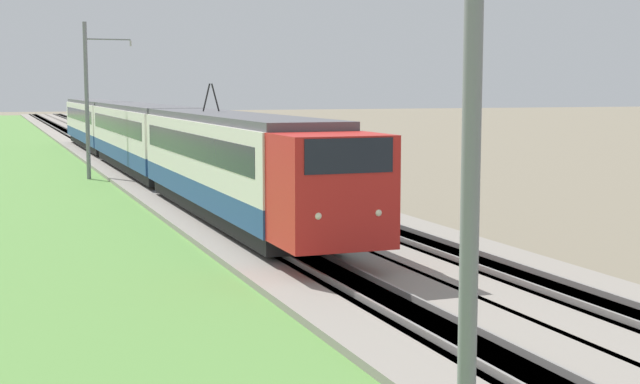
# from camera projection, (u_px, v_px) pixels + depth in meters

# --- Properties ---
(ballast_main) EXTENTS (240.00, 4.40, 0.30)m
(ballast_main) POSITION_uv_depth(u_px,v_px,m) (135.00, 171.00, 52.55)
(ballast_main) COLOR gray
(ballast_main) RESTS_ON ground
(ballast_adjacent) EXTENTS (240.00, 4.40, 0.30)m
(ballast_adjacent) POSITION_uv_depth(u_px,v_px,m) (205.00, 169.00, 54.02)
(ballast_adjacent) COLOR gray
(ballast_adjacent) RESTS_ON ground
(track_main) EXTENTS (240.00, 1.57, 0.45)m
(track_main) POSITION_uv_depth(u_px,v_px,m) (135.00, 171.00, 52.55)
(track_main) COLOR #4C4238
(track_main) RESTS_ON ground
(track_adjacent) EXTENTS (240.00, 1.57, 0.45)m
(track_adjacent) POSITION_uv_depth(u_px,v_px,m) (205.00, 169.00, 54.02)
(track_adjacent) COLOR #4C4238
(track_adjacent) RESTS_ON ground
(grass_verge) EXTENTS (240.00, 13.45, 0.12)m
(grass_verge) POSITION_uv_depth(u_px,v_px,m) (11.00, 177.00, 50.13)
(grass_verge) COLOR #5B8E42
(grass_verge) RESTS_ON ground
(passenger_train) EXTENTS (61.83, 2.89, 5.19)m
(passenger_train) POSITION_uv_depth(u_px,v_px,m) (140.00, 134.00, 50.52)
(passenger_train) COLOR red
(passenger_train) RESTS_ON ground
(catenary_mast_near) EXTENTS (0.22, 2.56, 9.28)m
(catenary_mast_near) POSITION_uv_depth(u_px,v_px,m) (476.00, 106.00, 9.99)
(catenary_mast_near) COLOR slate
(catenary_mast_near) RESTS_ON ground
(catenary_mast_mid) EXTENTS (0.22, 2.56, 8.51)m
(catenary_mast_mid) POSITION_uv_depth(u_px,v_px,m) (88.00, 100.00, 47.68)
(catenary_mast_mid) COLOR slate
(catenary_mast_mid) RESTS_ON ground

